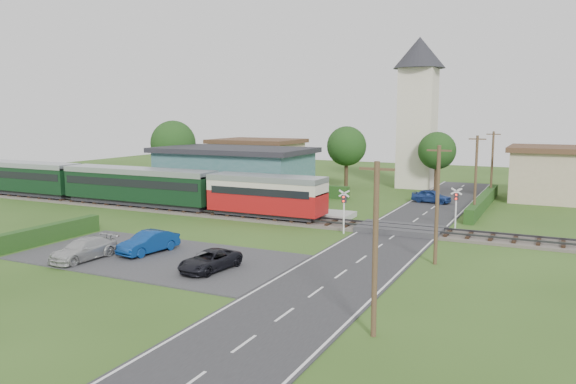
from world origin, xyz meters
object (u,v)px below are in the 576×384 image
at_px(car_park_blue, 149,242).
at_px(pedestrian_near, 255,198).
at_px(crossing_signal_far, 456,203).
at_px(train, 113,183).
at_px(car_park_dark, 210,260).
at_px(station_building, 234,173).
at_px(car_on_road, 431,196).
at_px(crossing_signal_near, 344,205).
at_px(equipment_hut, 136,184).
at_px(church_tower, 418,101).
at_px(pedestrian_far, 148,190).
at_px(car_park_silver, 84,249).
at_px(house_west, 257,160).
at_px(house_east, 554,173).

relative_size(car_park_blue, pedestrian_near, 2.47).
bearing_deg(crossing_signal_far, car_park_blue, -135.48).
xyz_separation_m(train, car_park_dark, (21.26, -15.11, -1.54)).
bearing_deg(station_building, car_on_road, 16.75).
bearing_deg(crossing_signal_near, train, 174.39).
relative_size(equipment_hut, crossing_signal_far, 0.78).
relative_size(church_tower, pedestrian_far, 11.85).
bearing_deg(train, pedestrian_near, 10.14).
distance_m(car_on_road, pedestrian_far, 28.17).
relative_size(station_building, train, 0.37).
xyz_separation_m(car_park_blue, car_park_silver, (-2.44, -3.02, -0.04)).
bearing_deg(station_building, crossing_signal_near, -34.81).
bearing_deg(crossing_signal_near, crossing_signal_far, 33.69).
xyz_separation_m(equipment_hut, pedestrian_near, (14.10, -0.66, -0.46)).
distance_m(equipment_hut, house_west, 20.05).
height_order(church_tower, pedestrian_near, church_tower).
distance_m(house_east, pedestrian_near, 30.86).
xyz_separation_m(station_building, pedestrian_far, (-6.34, -6.02, -1.50)).
distance_m(train, car_park_silver, 21.14).
xyz_separation_m(house_east, car_park_dark, (-16.85, -37.11, -2.16)).
relative_size(car_park_blue, car_park_silver, 0.94).
xyz_separation_m(train, pedestrian_near, (14.20, 2.54, -0.89)).
height_order(crossing_signal_far, car_park_silver, crossing_signal_far).
distance_m(station_building, car_park_blue, 23.76).
bearing_deg(pedestrian_far, car_park_silver, -143.82).
distance_m(train, house_west, 23.22).
relative_size(house_east, car_park_dark, 2.19).
height_order(house_west, pedestrian_far, house_west).
relative_size(station_building, car_on_road, 4.17).
bearing_deg(house_east, equipment_hut, -153.68).
relative_size(car_park_dark, pedestrian_far, 2.71).
xyz_separation_m(equipment_hut, house_west, (3.00, 19.80, 1.04)).
bearing_deg(car_on_road, pedestrian_near, 140.37).
xyz_separation_m(station_building, crossing_signal_far, (23.60, -6.60, -0.55)).
relative_size(station_building, church_tower, 0.91).
relative_size(crossing_signal_near, crossing_signal_far, 1.00).
relative_size(church_tower, car_park_dark, 4.37).
bearing_deg(car_park_silver, car_park_dark, 13.77).
height_order(station_building, pedestrian_near, station_building).
bearing_deg(car_on_road, car_park_silver, 162.96).
xyz_separation_m(train, car_park_silver, (13.13, -16.50, -1.46)).
xyz_separation_m(car_on_road, car_park_dark, (-6.08, -29.89, -0.06)).
xyz_separation_m(car_park_blue, pedestrian_far, (-13.79, 16.46, 0.43)).
bearing_deg(crossing_signal_far, car_park_dark, -120.83).
distance_m(house_west, car_park_blue, 38.60).
bearing_deg(car_park_blue, car_on_road, 76.07).
xyz_separation_m(crossing_signal_near, car_park_dark, (-3.25, -12.71, -1.50)).
relative_size(church_tower, car_park_blue, 4.26).
distance_m(crossing_signal_near, car_park_silver, 18.17).
relative_size(crossing_signal_far, car_park_dark, 0.81).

